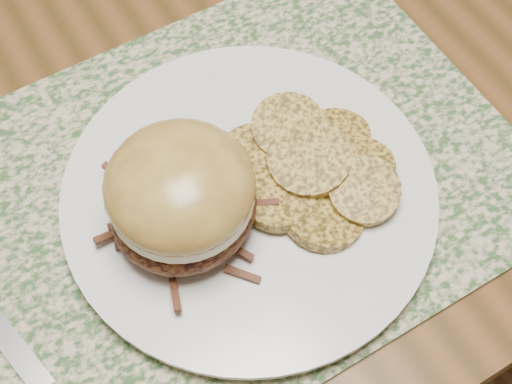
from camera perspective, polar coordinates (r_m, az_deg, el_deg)
ground at (r=1.32m, az=-15.59°, el=-13.15°), size 3.50×3.50×0.00m
placemat at (r=0.54m, az=-2.71°, el=0.51°), size 0.45×0.33×0.00m
dinner_plate at (r=0.53m, az=-0.54°, el=-0.28°), size 0.26×0.26×0.02m
pork_sandwich at (r=0.48m, az=-6.00°, el=-0.24°), size 0.13×0.13×0.08m
roasted_potatoes at (r=0.52m, az=4.43°, el=1.93°), size 0.14×0.14×0.03m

